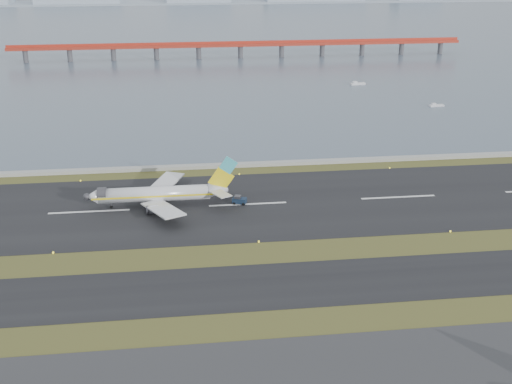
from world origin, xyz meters
TOP-DOWN VIEW (x-y plane):
  - ground at (0.00, 0.00)m, footprint 1000.00×1000.00m
  - taxiway_strip at (0.00, -12.00)m, footprint 1000.00×18.00m
  - runway_strip at (0.00, 30.00)m, footprint 1000.00×45.00m
  - seawall at (0.00, 60.00)m, footprint 1000.00×2.50m
  - bay_water at (0.00, 460.00)m, footprint 1400.00×800.00m
  - red_pier at (20.00, 250.00)m, footprint 260.00×5.00m
  - airliner at (-22.13, 31.46)m, footprint 38.52×32.89m
  - pushback_tug at (-2.17, 30.64)m, footprint 3.96×2.97m
  - workboat_near at (87.99, 124.64)m, footprint 6.12×2.39m
  - workboat_far at (67.31, 169.86)m, footprint 7.46×3.38m

SIDE VIEW (x-z plane):
  - ground at x=0.00m, z-range 0.00..0.00m
  - bay_water at x=0.00m, z-range -0.65..0.65m
  - taxiway_strip at x=0.00m, z-range 0.00..0.10m
  - runway_strip at x=0.00m, z-range 0.00..0.10m
  - workboat_near at x=87.99m, z-range -0.27..1.18m
  - seawall at x=0.00m, z-range 0.00..1.00m
  - workboat_far at x=67.31m, z-range -0.32..1.43m
  - pushback_tug at x=-2.17m, z-range -0.03..2.22m
  - airliner at x=-22.13m, z-range -2.94..9.86m
  - red_pier at x=20.00m, z-range 2.18..12.38m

